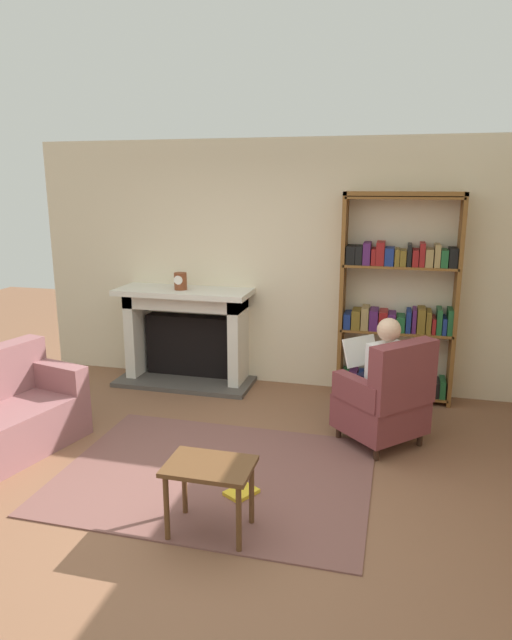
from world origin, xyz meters
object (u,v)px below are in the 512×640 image
at_px(mantel_clock, 180,281).
at_px(armchair_reading, 386,399).
at_px(bookshelf, 398,307).
at_px(seated_reader, 378,374).
at_px(fireplace, 187,332).
at_px(side_table, 210,475).

relative_size(mantel_clock, armchair_reading, 0.19).
xyz_separation_m(bookshelf, armchair_reading, (-0.05, -1.16, -0.57)).
bearing_deg(armchair_reading, seated_reader, -90.00).
distance_m(fireplace, armchair_reading, 2.53).
relative_size(fireplace, armchair_reading, 1.59).
bearing_deg(armchair_reading, mantel_clock, -70.32).
xyz_separation_m(bookshelf, side_table, (-1.11, -2.74, -0.58)).
distance_m(armchair_reading, seated_reader, 0.23).
distance_m(bookshelf, side_table, 3.01).
bearing_deg(fireplace, bookshelf, 0.83).
xyz_separation_m(fireplace, side_table, (1.20, -2.71, -0.17)).
bearing_deg(armchair_reading, side_table, 9.96).
distance_m(mantel_clock, armchair_reading, 2.61).
height_order(armchair_reading, side_table, armchair_reading).
height_order(fireplace, bookshelf, bookshelf).
xyz_separation_m(fireplace, mantel_clock, (-0.02, -0.10, 0.61)).
xyz_separation_m(armchair_reading, seated_reader, (-0.08, 0.08, 0.20)).
xyz_separation_m(fireplace, armchair_reading, (2.26, -1.13, -0.15)).
height_order(fireplace, armchair_reading, fireplace).
distance_m(mantel_clock, bookshelf, 2.34).
xyz_separation_m(bookshelf, seated_reader, (-0.14, -1.08, -0.37)).
relative_size(fireplace, side_table, 2.76).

